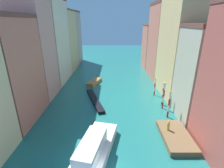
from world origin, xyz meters
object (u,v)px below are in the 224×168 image
at_px(motorboat_0, 95,82).
at_px(mooring_pole_2, 164,94).
at_px(vaporetto_white, 92,155).
at_px(waterfront_dock, 176,136).
at_px(mooring_pole_1, 165,96).
at_px(gondola_black, 95,100).
at_px(mooring_pole_0, 170,104).
at_px(person_on_dock, 169,126).
at_px(mooring_pole_3, 156,86).

bearing_deg(motorboat_0, mooring_pole_2, -39.30).
bearing_deg(vaporetto_white, motorboat_0, 95.18).
bearing_deg(waterfront_dock, mooring_pole_2, 84.33).
distance_m(mooring_pole_1, mooring_pole_2, 1.48).
bearing_deg(vaporetto_white, mooring_pole_2, 49.77).
bearing_deg(motorboat_0, vaporetto_white, -84.82).
bearing_deg(gondola_black, motorboat_0, 96.40).
xyz_separation_m(mooring_pole_0, mooring_pole_2, (0.37, 4.45, -0.10)).
bearing_deg(motorboat_0, mooring_pole_1, -43.27).
height_order(person_on_dock, mooring_pole_1, mooring_pole_1).
height_order(mooring_pole_2, mooring_pole_3, mooring_pole_2).
height_order(waterfront_dock, person_on_dock, person_on_dock).
relative_size(person_on_dock, vaporetto_white, 0.12).
bearing_deg(person_on_dock, mooring_pole_3, 84.42).
height_order(waterfront_dock, mooring_pole_0, mooring_pole_0).
relative_size(mooring_pole_0, motorboat_0, 0.81).
bearing_deg(waterfront_dock, vaporetto_white, -158.99).
height_order(mooring_pole_0, vaporetto_white, mooring_pole_0).
relative_size(mooring_pole_2, motorboat_0, 0.77).
height_order(vaporetto_white, motorboat_0, vaporetto_white).
bearing_deg(mooring_pole_1, mooring_pole_2, 76.25).
distance_m(person_on_dock, mooring_pole_2, 9.18).
bearing_deg(mooring_pole_3, person_on_dock, -95.58).
relative_size(person_on_dock, mooring_pole_0, 0.31).
bearing_deg(mooring_pole_0, waterfront_dock, -96.42).
relative_size(person_on_dock, gondola_black, 0.14).
distance_m(waterfront_dock, gondola_black, 16.58).
bearing_deg(mooring_pole_0, person_on_dock, -107.42).
xyz_separation_m(person_on_dock, motorboat_0, (-12.43, 20.60, -1.02)).
distance_m(mooring_pole_2, gondola_black, 13.32).
xyz_separation_m(vaporetto_white, motorboat_0, (-2.33, 25.69, -0.64)).
xyz_separation_m(mooring_pole_0, motorboat_0, (-13.85, 16.08, -2.01)).
relative_size(mooring_pole_1, mooring_pole_3, 1.28).
relative_size(waterfront_dock, vaporetto_white, 0.54).
relative_size(gondola_black, motorboat_0, 1.78).
bearing_deg(mooring_pole_0, mooring_pole_3, 90.69).
distance_m(mooring_pole_0, gondola_black, 14.18).
distance_m(mooring_pole_3, gondola_black, 13.07).
height_order(mooring_pole_0, mooring_pole_2, mooring_pole_0).
xyz_separation_m(waterfront_dock, motorboat_0, (-13.24, 21.50, 0.04)).
xyz_separation_m(mooring_pole_0, mooring_pole_3, (-0.11, 8.90, -0.41)).
bearing_deg(waterfront_dock, mooring_pole_0, 83.58).
height_order(mooring_pole_2, motorboat_0, mooring_pole_2).
distance_m(mooring_pole_2, mooring_pole_3, 4.48).
height_order(vaporetto_white, gondola_black, vaporetto_white).
xyz_separation_m(mooring_pole_1, vaporetto_white, (-11.54, -12.63, -1.51)).
height_order(person_on_dock, vaporetto_white, vaporetto_white).
bearing_deg(person_on_dock, mooring_pole_0, 72.58).
distance_m(person_on_dock, mooring_pole_3, 13.49).
bearing_deg(waterfront_dock, person_on_dock, 131.77).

